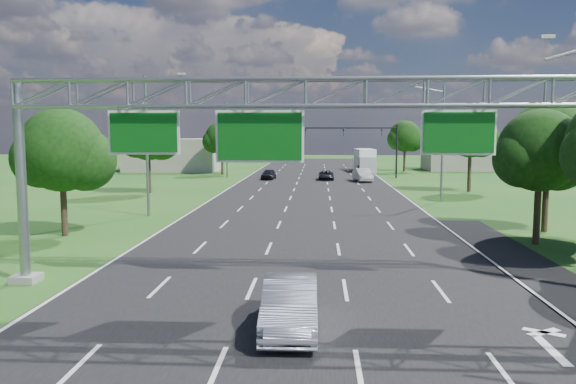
# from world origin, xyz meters

# --- Properties ---
(ground) EXTENTS (220.00, 220.00, 0.00)m
(ground) POSITION_xyz_m (0.00, 30.00, 0.00)
(ground) COLOR #1D5519
(ground) RESTS_ON ground
(road) EXTENTS (18.00, 180.00, 0.02)m
(road) POSITION_xyz_m (0.00, 30.00, 0.00)
(road) COLOR black
(road) RESTS_ON ground
(road_flare) EXTENTS (3.00, 30.00, 0.02)m
(road_flare) POSITION_xyz_m (10.20, 14.00, 0.00)
(road_flare) COLOR black
(road_flare) RESTS_ON ground
(sign_gantry) EXTENTS (23.50, 1.00, 9.56)m
(sign_gantry) POSITION_xyz_m (0.33, 12.00, 6.89)
(sign_gantry) COLOR gray
(sign_gantry) RESTS_ON ground
(traffic_signal) EXTENTS (12.21, 0.24, 7.00)m
(traffic_signal) POSITION_xyz_m (7.48, 65.00, 5.17)
(traffic_signal) COLOR black
(traffic_signal) RESTS_ON ground
(streetlight_l_near) EXTENTS (2.97, 0.22, 10.16)m
(streetlight_l_near) POSITION_xyz_m (-11.30, 30.00, 5.58)
(streetlight_l_near) COLOR gray
(streetlight_l_near) RESTS_ON ground
(streetlight_l_far) EXTENTS (2.97, 0.22, 10.16)m
(streetlight_l_far) POSITION_xyz_m (-11.30, 65.00, 5.58)
(streetlight_l_far) COLOR gray
(streetlight_l_far) RESTS_ON ground
(streetlight_r_mid) EXTENTS (2.97, 0.22, 10.16)m
(streetlight_r_mid) POSITION_xyz_m (11.30, 40.00, 5.58)
(streetlight_r_mid) COLOR gray
(streetlight_r_mid) RESTS_ON ground
(tree_verge_la) EXTENTS (5.76, 4.80, 7.40)m
(tree_verge_la) POSITION_xyz_m (-13.92, 22.04, 4.76)
(tree_verge_la) COLOR #2D2116
(tree_verge_la) RESTS_ON ground
(tree_verge_lb) EXTENTS (5.76, 4.80, 8.06)m
(tree_verge_lb) POSITION_xyz_m (-15.92, 45.04, 5.41)
(tree_verge_lb) COLOR #2D2116
(tree_verge_lb) RESTS_ON ground
(tree_verge_lc) EXTENTS (5.76, 4.80, 7.62)m
(tree_verge_lc) POSITION_xyz_m (-12.92, 70.04, 4.98)
(tree_verge_lc) COLOR #2D2116
(tree_verge_lc) RESTS_ON ground
(tree_verge_rd) EXTENTS (5.76, 4.80, 8.28)m
(tree_verge_rd) POSITION_xyz_m (16.08, 48.04, 5.63)
(tree_verge_rd) COLOR #2D2116
(tree_verge_rd) RESTS_ON ground
(tree_verge_re) EXTENTS (5.76, 4.80, 7.84)m
(tree_verge_re) POSITION_xyz_m (14.08, 78.04, 5.20)
(tree_verge_re) COLOR #2D2116
(tree_verge_re) RESTS_ON ground
(building_left) EXTENTS (14.00, 10.00, 5.00)m
(building_left) POSITION_xyz_m (-22.00, 78.00, 2.50)
(building_left) COLOR gray
(building_left) RESTS_ON ground
(building_right) EXTENTS (12.00, 9.00, 4.00)m
(building_right) POSITION_xyz_m (24.00, 82.00, 2.00)
(building_right) COLOR gray
(building_right) RESTS_ON ground
(silver_sedan) EXTENTS (1.75, 4.75, 1.55)m
(silver_sedan) POSITION_xyz_m (-0.09, 7.12, 0.78)
(silver_sedan) COLOR silver
(silver_sedan) RESTS_ON ground
(car_queue_b) EXTENTS (1.94, 4.18, 1.16)m
(car_queue_b) POSITION_xyz_m (1.73, 61.70, 0.58)
(car_queue_b) COLOR black
(car_queue_b) RESTS_ON ground
(car_queue_c) EXTENTS (1.90, 4.01, 1.32)m
(car_queue_c) POSITION_xyz_m (-5.64, 61.90, 0.66)
(car_queue_c) COLOR black
(car_queue_c) RESTS_ON ground
(car_queue_d) EXTENTS (2.34, 5.07, 1.61)m
(car_queue_d) POSITION_xyz_m (6.18, 59.59, 0.80)
(car_queue_d) COLOR #B8B8B8
(car_queue_d) RESTS_ON ground
(box_truck) EXTENTS (3.06, 9.18, 3.42)m
(box_truck) POSITION_xyz_m (8.00, 78.29, 1.64)
(box_truck) COLOR white
(box_truck) RESTS_ON ground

